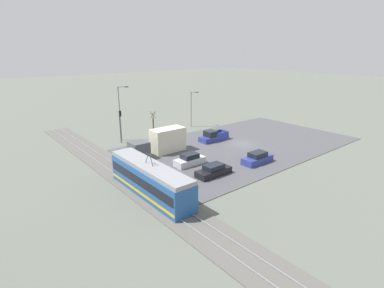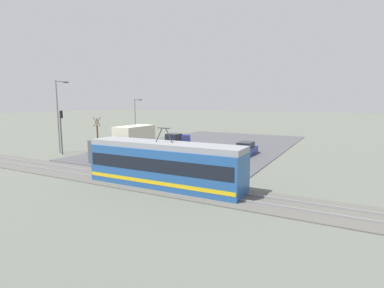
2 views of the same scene
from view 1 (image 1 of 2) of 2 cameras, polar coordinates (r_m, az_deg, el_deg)
ground_plane at (r=50.66m, az=9.38°, el=-0.08°), size 320.00×320.00×0.00m
road_surface at (r=50.65m, az=9.38°, el=-0.03°), size 22.33×37.63×0.08m
rail_bed at (r=38.31m, az=-12.59°, el=-6.09°), size 59.52×4.40×0.22m
light_rail_tram at (r=32.76m, az=-8.00°, el=-6.74°), size 12.90×2.75×4.58m
box_truck at (r=45.52m, az=-5.88°, el=0.35°), size 2.54×8.92×3.61m
pickup_truck at (r=51.79m, az=4.08°, el=1.41°), size 2.04×5.39×1.85m
sedan_car_0 at (r=37.67m, az=4.13°, el=-5.08°), size 1.87×4.76×1.43m
sedan_car_1 at (r=40.91m, az=-0.43°, el=-3.07°), size 1.83×4.34×1.57m
sedan_car_2 at (r=42.51m, az=12.34°, el=-2.68°), size 1.90×4.75×1.58m
traffic_light_pole at (r=51.27m, az=-13.51°, el=4.02°), size 0.28×0.47×5.53m
street_tree at (r=55.76m, az=-7.39°, el=3.79°), size 1.05×0.88×4.44m
street_lamp_near_crossing at (r=52.57m, az=-13.46°, el=6.29°), size 0.36×1.95×9.33m
street_lamp_mid_block at (r=60.83m, az=-0.02°, el=7.15°), size 0.36×1.95×7.11m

